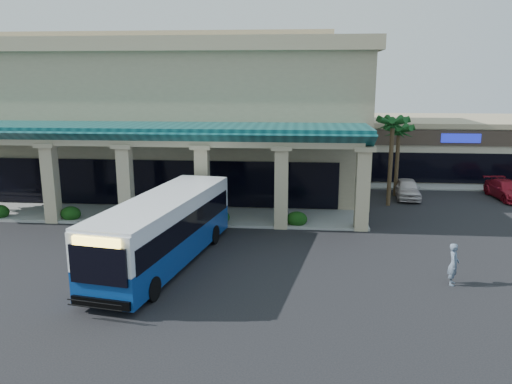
# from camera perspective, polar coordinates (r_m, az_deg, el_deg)

# --- Properties ---
(ground) EXTENTS (110.00, 110.00, 0.00)m
(ground) POSITION_cam_1_polar(r_m,az_deg,el_deg) (23.86, -1.26, -7.63)
(ground) COLOR black
(main_building) EXTENTS (30.80, 14.80, 11.35)m
(main_building) POSITION_cam_1_polar(r_m,az_deg,el_deg) (39.71, -10.42, 8.79)
(main_building) COLOR tan
(main_building) RESTS_ON ground
(arcade) EXTENTS (30.00, 6.20, 5.70)m
(arcade) POSITION_cam_1_polar(r_m,az_deg,el_deg) (31.33, -14.62, 2.33)
(arcade) COLOR #0B3E42
(arcade) RESTS_ON ground
(strip_mall) EXTENTS (22.50, 12.50, 4.90)m
(strip_mall) POSITION_cam_1_polar(r_m,az_deg,el_deg) (49.11, 23.49, 4.90)
(strip_mall) COLOR beige
(strip_mall) RESTS_ON ground
(palm_0) EXTENTS (2.40, 2.40, 6.60)m
(palm_0) POSITION_cam_1_polar(r_m,az_deg,el_deg) (34.13, 15.16, 3.90)
(palm_0) COLOR #114117
(palm_0) RESTS_ON ground
(palm_1) EXTENTS (2.40, 2.40, 5.80)m
(palm_1) POSITION_cam_1_polar(r_m,az_deg,el_deg) (37.29, 15.85, 3.97)
(palm_1) COLOR #114117
(palm_1) RESTS_ON ground
(broadleaf_tree) EXTENTS (2.60, 2.60, 4.81)m
(broadleaf_tree) POSITION_cam_1_polar(r_m,az_deg,el_deg) (41.94, 11.88, 4.44)
(broadleaf_tree) COLOR black
(broadleaf_tree) RESTS_ON ground
(transit_bus) EXTENTS (4.52, 11.57, 3.15)m
(transit_bus) POSITION_cam_1_polar(r_m,az_deg,el_deg) (23.07, -10.41, -4.44)
(transit_bus) COLOR navy
(transit_bus) RESTS_ON ground
(pedestrian) EXTENTS (0.60, 0.74, 1.77)m
(pedestrian) POSITION_cam_1_polar(r_m,az_deg,el_deg) (22.26, 21.65, -7.68)
(pedestrian) COLOR slate
(pedestrian) RESTS_ON ground
(car_silver) EXTENTS (1.94, 4.18, 1.39)m
(car_silver) POSITION_cam_1_polar(r_m,az_deg,el_deg) (37.09, 16.88, 0.38)
(car_silver) COLOR silver
(car_silver) RESTS_ON ground
(car_red) EXTENTS (2.22, 4.65, 1.31)m
(car_red) POSITION_cam_1_polar(r_m,az_deg,el_deg) (39.42, 26.77, 0.20)
(car_red) COLOR maroon
(car_red) RESTS_ON ground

